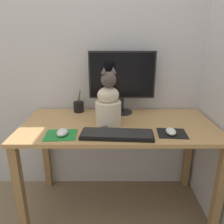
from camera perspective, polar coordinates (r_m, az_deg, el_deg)
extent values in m
plane|color=#847056|center=(1.89, 1.39, -23.57)|extent=(12.00, 12.00, 0.00)
cube|color=silver|center=(1.75, 1.42, 17.91)|extent=(7.00, 0.04, 2.50)
cube|color=tan|center=(1.51, 1.59, -3.35)|extent=(1.31, 0.64, 0.02)
cube|color=olive|center=(1.56, -22.97, -19.42)|extent=(0.05, 0.05, 0.69)
cube|color=olive|center=(1.60, 25.90, -18.95)|extent=(0.05, 0.05, 0.69)
cube|color=olive|center=(2.00, -16.95, -9.74)|extent=(0.05, 0.05, 0.69)
cube|color=olive|center=(2.03, 19.20, -9.58)|extent=(0.05, 0.05, 0.69)
cylinder|color=black|center=(1.72, 2.40, 0.03)|extent=(0.17, 0.17, 0.01)
cylinder|color=black|center=(1.70, 2.43, 1.93)|extent=(0.04, 0.04, 0.11)
cube|color=black|center=(1.65, 2.54, 9.60)|extent=(0.50, 0.02, 0.35)
cube|color=black|center=(1.64, 2.56, 9.54)|extent=(0.47, 0.00, 0.33)
cube|color=black|center=(1.31, 1.21, -5.93)|extent=(0.44, 0.19, 0.02)
cube|color=black|center=(1.31, 1.21, -5.45)|extent=(0.42, 0.17, 0.01)
cube|color=#238438|center=(1.36, -13.31, -5.86)|extent=(0.20, 0.18, 0.00)
cube|color=black|center=(1.39, 15.31, -5.38)|extent=(0.19, 0.17, 0.00)
ellipsoid|color=white|center=(1.35, -12.94, -5.15)|extent=(0.07, 0.10, 0.03)
ellipsoid|color=white|center=(1.37, 15.01, -4.89)|extent=(0.06, 0.10, 0.04)
cylinder|color=beige|center=(1.46, -1.08, -0.30)|extent=(0.22, 0.22, 0.16)
ellipsoid|color=beige|center=(1.42, -1.11, 4.46)|extent=(0.18, 0.16, 0.11)
sphere|color=#4C423D|center=(1.39, -0.97, 8.44)|extent=(0.13, 0.13, 0.10)
cone|color=#4C423D|center=(1.37, -2.23, 10.79)|extent=(0.05, 0.05, 0.04)
cone|color=#4C423D|center=(1.39, 0.25, 10.91)|extent=(0.05, 0.05, 0.04)
cylinder|color=#4C423D|center=(1.41, -1.76, -4.01)|extent=(0.18, 0.16, 0.02)
cylinder|color=black|center=(1.75, -8.79, 1.35)|extent=(0.08, 0.08, 0.08)
cylinder|color=red|center=(1.74, -8.81, 3.41)|extent=(0.03, 0.01, 0.14)
cylinder|color=green|center=(1.74, -8.58, 3.41)|extent=(0.03, 0.02, 0.14)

